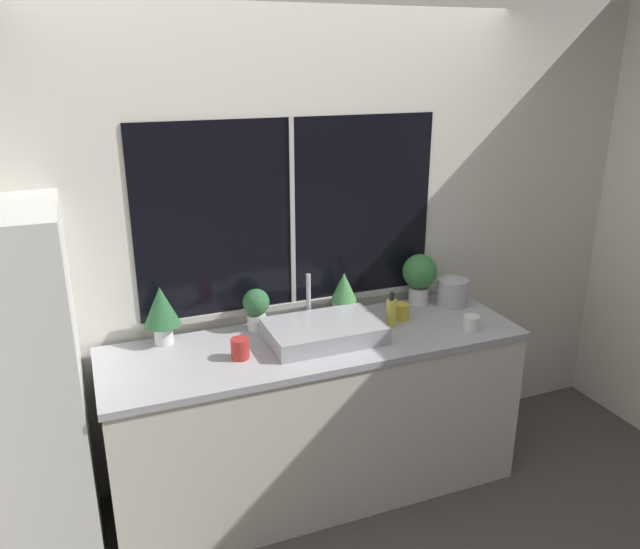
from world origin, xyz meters
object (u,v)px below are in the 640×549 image
Objects in this scene: potted_plant_far_right at (420,275)px; mug_yellow at (402,312)px; soap_bottle at (391,312)px; sink at (324,331)px; potted_plant_center_right at (344,293)px; mug_red at (240,349)px; kettle at (452,291)px; potted_plant_far_left at (161,309)px; potted_plant_center_left at (256,306)px; mug_white at (471,323)px.

mug_yellow is (-0.20, -0.18, -0.13)m from potted_plant_far_right.
soap_bottle is at bearing -148.65° from mug_yellow.
potted_plant_center_right is at bearing 48.51° from sink.
sink is 5.69× the size of mug_red.
potted_plant_far_right reaches higher than kettle.
potted_plant_far_left is 0.45m from mug_red.
potted_plant_center_right is at bearing 24.22° from mug_red.
soap_bottle is 0.12m from mug_yellow.
potted_plant_far_right is (1.45, 0.00, -0.01)m from potted_plant_far_left.
potted_plant_far_right is 1.19m from mug_red.
mug_white is (1.04, -0.43, -0.09)m from potted_plant_center_left.
potted_plant_center_left is 0.79m from mug_yellow.
potted_plant_far_right is (0.97, 0.00, 0.05)m from potted_plant_center_left.
potted_plant_center_right is at bearing -0.00° from potted_plant_far_left.
potted_plant_far_right reaches higher than potted_plant_center_left.
soap_bottle is at bearing -162.10° from kettle.
potted_plant_far_left reaches higher than potted_plant_far_right.
potted_plant_far_left is 3.24× the size of mug_yellow.
soap_bottle is 0.84m from mug_red.
kettle is at bearing 73.38° from mug_white.
potted_plant_center_left is 0.50m from potted_plant_center_right.
potted_plant_far_left is 1.52× the size of soap_bottle.
potted_plant_far_left is 1.27m from mug_yellow.
potted_plant_far_left is 1.21× the size of potted_plant_center_right.
potted_plant_center_left is (0.48, -0.00, -0.06)m from potted_plant_far_left.
potted_plant_center_right is 2.68× the size of mug_yellow.
soap_bottle reaches higher than mug_white.
potted_plant_far_right is at bearing 0.00° from potted_plant_far_left.
kettle reaches higher than mug_yellow.
mug_red is (-0.17, -0.30, -0.08)m from potted_plant_center_left.
potted_plant_far_right reaches higher than mug_red.
mug_red is (-0.45, -0.05, 0.00)m from sink.
potted_plant_center_right is 0.65m from kettle.
soap_bottle is (0.67, -0.24, -0.04)m from potted_plant_center_left.
mug_red is at bearing -119.40° from potted_plant_center_left.
potted_plant_far_right is 0.30m from mug_yellow.
potted_plant_center_right is at bearing 142.04° from mug_white.
mug_white is at bearing -5.88° from mug_red.
soap_bottle is 1.10× the size of kettle.
potted_plant_far_right is 0.40m from soap_bottle.
sink is 0.88m from kettle.
sink is 6.16× the size of mug_yellow.
potted_plant_center_right is (0.22, 0.25, 0.09)m from sink.
potted_plant_far_left is 0.98m from potted_plant_center_right.
mug_yellow is (0.94, 0.12, -0.00)m from mug_red.
soap_bottle reaches higher than mug_yellow.
mug_white is (0.77, -0.18, -0.01)m from sink.
mug_red reaches higher than mug_white.
potted_plant_far_left is 1.63m from kettle.
soap_bottle is at bearing 1.43° from sink.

